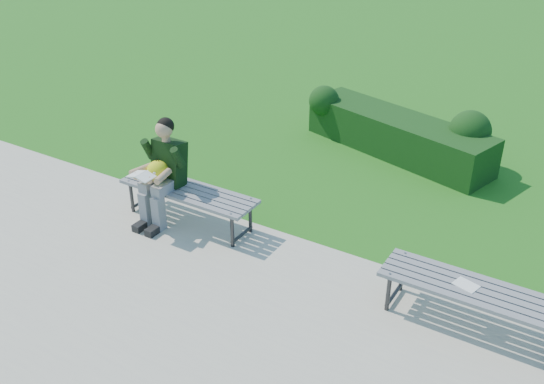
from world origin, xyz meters
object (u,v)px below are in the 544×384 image
hedge (401,132)px  bench_left (188,194)px  seated_boy (162,169)px  bench_right (476,293)px  paper_sheet (466,285)px

hedge → bench_left: hedge is taller
bench_left → seated_boy: 0.43m
bench_right → seated_boy: seated_boy is taller
seated_boy → paper_sheet: bearing=-0.5°
bench_right → paper_sheet: bearing=180.0°
bench_left → bench_right: size_ratio=1.00×
hedge → seated_boy: bearing=-117.3°
hedge → bench_left: 3.65m
hedge → bench_right: 4.04m
bench_right → seated_boy: bearing=179.5°
bench_left → seated_boy: size_ratio=1.37×
bench_right → seated_boy: (-3.83, 0.03, 0.30)m
seated_boy → hedge: bearing=62.7°
hedge → seated_boy: seated_boy is taller
bench_left → bench_right: 3.53m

